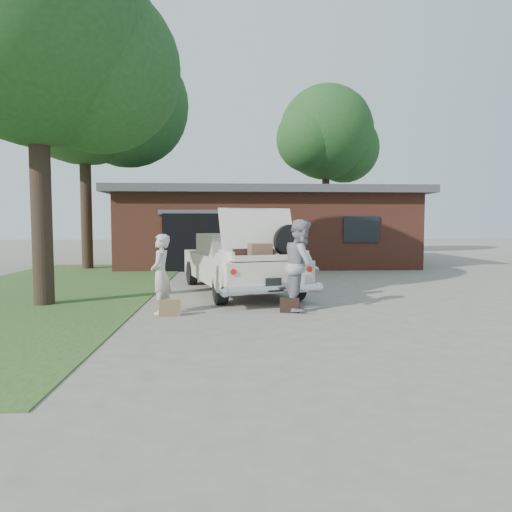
{
  "coord_description": "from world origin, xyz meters",
  "views": [
    {
      "loc": [
        -0.58,
        -9.35,
        1.8
      ],
      "look_at": [
        0.0,
        0.6,
        1.1
      ],
      "focal_mm": 32.0,
      "sensor_mm": 36.0,
      "label": 1
    }
  ],
  "objects": [
    {
      "name": "suitcase_right",
      "position": [
        0.64,
        -0.23,
        0.15
      ],
      "size": [
        0.41,
        0.2,
        0.3
      ],
      "primitive_type": "cube",
      "rotation": [
        0.0,
        0.0,
        -0.21
      ],
      "color": "black",
      "rests_on": "ground"
    },
    {
      "name": "tree_right",
      "position": [
        5.22,
        17.62,
        6.88
      ],
      "size": [
        6.33,
        5.51,
        9.94
      ],
      "color": "#38281E",
      "rests_on": "ground"
    },
    {
      "name": "suitcase_left",
      "position": [
        -1.75,
        -0.45,
        0.16
      ],
      "size": [
        0.43,
        0.18,
        0.32
      ],
      "primitive_type": "cube",
      "rotation": [
        0.0,
        0.0,
        0.12
      ],
      "color": "olive",
      "rests_on": "ground"
    },
    {
      "name": "house",
      "position": [
        0.98,
        11.47,
        1.67
      ],
      "size": [
        12.8,
        7.8,
        3.3
      ],
      "color": "brown",
      "rests_on": "ground"
    },
    {
      "name": "sedan",
      "position": [
        -0.34,
        2.72,
        0.79
      ],
      "size": [
        3.39,
        5.75,
        2.17
      ],
      "rotation": [
        0.0,
        0.0,
        0.26
      ],
      "color": "beige",
      "rests_on": "ground"
    },
    {
      "name": "woman_right",
      "position": [
        0.92,
        0.02,
        0.95
      ],
      "size": [
        0.88,
        1.04,
        1.9
      ],
      "primitive_type": "imported",
      "rotation": [
        0.0,
        0.0,
        1.39
      ],
      "color": "gray",
      "rests_on": "ground"
    },
    {
      "name": "tree_left",
      "position": [
        -4.64,
        0.98,
        5.75
      ],
      "size": [
        5.81,
        5.05,
        8.54
      ],
      "color": "#38281E",
      "rests_on": "ground"
    },
    {
      "name": "ground",
      "position": [
        0.0,
        0.0,
        0.0
      ],
      "size": [
        90.0,
        90.0,
        0.0
      ],
      "primitive_type": "plane",
      "color": "gray",
      "rests_on": "ground"
    },
    {
      "name": "grass_strip",
      "position": [
        -5.5,
        3.0,
        0.01
      ],
      "size": [
        6.0,
        16.0,
        0.02
      ],
      "primitive_type": "cube",
      "color": "#2D4C1E",
      "rests_on": "ground"
    },
    {
      "name": "tree_back",
      "position": [
        -6.22,
        9.41,
        7.24
      ],
      "size": [
        7.8,
        6.79,
        10.95
      ],
      "color": "#38281E",
      "rests_on": "ground"
    },
    {
      "name": "woman_left",
      "position": [
        -1.96,
        -0.15,
        0.8
      ],
      "size": [
        0.41,
        0.6,
        1.6
      ],
      "primitive_type": "imported",
      "rotation": [
        0.0,
        0.0,
        -1.62
      ],
      "color": "beige",
      "rests_on": "ground"
    }
  ]
}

